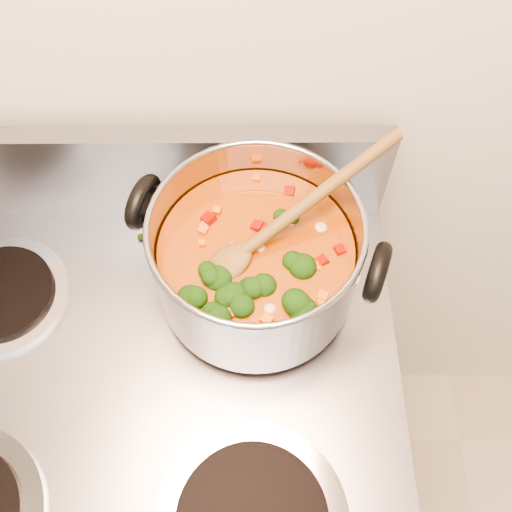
# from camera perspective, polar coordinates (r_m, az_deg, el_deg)

# --- Properties ---
(electric_range) EXTENTS (0.74, 0.67, 1.08)m
(electric_range) POSITION_cam_1_polar(r_m,az_deg,el_deg) (1.20, -9.14, -19.93)
(electric_range) COLOR gray
(electric_range) RESTS_ON ground
(stockpot) EXTENTS (0.33, 0.27, 0.16)m
(stockpot) POSITION_cam_1_polar(r_m,az_deg,el_deg) (0.74, 0.02, -0.20)
(stockpot) COLOR #9C9CA4
(stockpot) RESTS_ON electric_range
(wooden_spoon) EXTENTS (0.27, 0.19, 0.11)m
(wooden_spoon) POSITION_cam_1_polar(r_m,az_deg,el_deg) (0.70, 1.41, 2.47)
(wooden_spoon) COLOR brown
(wooden_spoon) RESTS_ON stockpot
(cooktop_crumbs) EXTENTS (0.23, 0.33, 0.01)m
(cooktop_crumbs) POSITION_cam_1_polar(r_m,az_deg,el_deg) (0.80, -4.03, -4.05)
(cooktop_crumbs) COLOR black
(cooktop_crumbs) RESTS_ON electric_range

